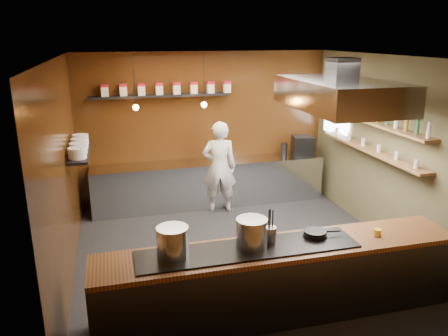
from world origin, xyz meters
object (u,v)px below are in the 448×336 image
object	(u,v)px
extractor_hood	(340,94)
stockpot_small	(252,233)
stockpot_large	(173,242)
espresso_machine	(303,146)
chef	(219,167)

from	to	relation	value
extractor_hood	stockpot_small	bearing A→B (deg)	-145.04
extractor_hood	stockpot_large	distance (m)	3.14
stockpot_large	espresso_machine	size ratio (longest dim) A/B	0.87
stockpot_large	chef	xyz separation A→B (m)	(1.37, 3.35, -0.23)
stockpot_small	chef	xyz separation A→B (m)	(0.45, 3.35, -0.23)
stockpot_large	chef	size ratio (longest dim) A/B	0.20
extractor_hood	stockpot_large	xyz separation A→B (m)	(-2.57, -1.16, -1.39)
stockpot_small	chef	world-z (taller)	chef
espresso_machine	chef	world-z (taller)	chef
espresso_machine	chef	xyz separation A→B (m)	(-1.85, -0.32, -0.22)
chef	extractor_hood	bearing A→B (deg)	129.17
extractor_hood	stockpot_small	xyz separation A→B (m)	(-1.65, -1.15, -1.39)
stockpot_small	chef	distance (m)	3.39
extractor_hood	espresso_machine	bearing A→B (deg)	75.32
stockpot_large	stockpot_small	bearing A→B (deg)	0.39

